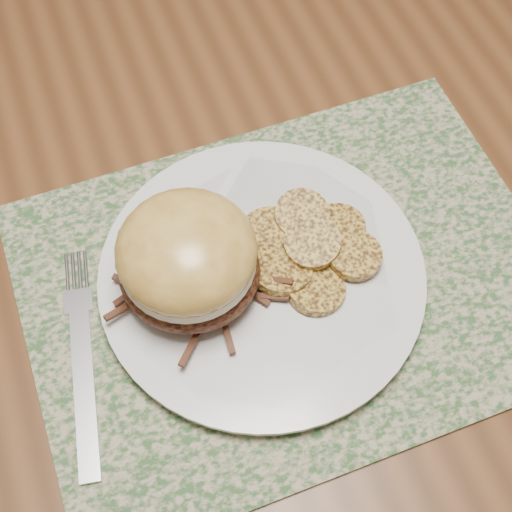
{
  "coord_description": "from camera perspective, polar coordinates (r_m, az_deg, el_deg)",
  "views": [
    {
      "loc": [
        0.09,
        -0.36,
        1.3
      ],
      "look_at": [
        0.19,
        -0.1,
        0.79
      ],
      "focal_mm": 50.0,
      "sensor_mm": 36.0,
      "label": 1
    }
  ],
  "objects": [
    {
      "name": "pork_sandwich",
      "position": [
        0.56,
        -5.48,
        -0.3
      ],
      "size": [
        0.14,
        0.14,
        0.09
      ],
      "rotation": [
        0.0,
        0.0,
        -0.35
      ],
      "color": "black",
      "rests_on": "dinner_plate"
    },
    {
      "name": "fork",
      "position": [
        0.6,
        -13.73,
        -7.84
      ],
      "size": [
        0.05,
        0.2,
        0.0
      ],
      "rotation": [
        0.0,
        0.0,
        -0.18
      ],
      "color": "#B9B9C1",
      "rests_on": "placemat"
    },
    {
      "name": "ground",
      "position": [
        1.35,
        -9.54,
        -15.82
      ],
      "size": [
        3.5,
        3.5,
        0.0
      ],
      "primitive_type": "plane",
      "color": "#55311D",
      "rests_on": "ground"
    },
    {
      "name": "dinner_plate",
      "position": [
        0.61,
        0.47,
        -1.58
      ],
      "size": [
        0.26,
        0.26,
        0.02
      ],
      "primitive_type": "cylinder",
      "color": "silver",
      "rests_on": "placemat"
    },
    {
      "name": "placemat",
      "position": [
        0.61,
        2.78,
        -2.07
      ],
      "size": [
        0.45,
        0.33,
        0.0
      ],
      "primitive_type": "cube",
      "color": "#30532B",
      "rests_on": "dining_table"
    },
    {
      "name": "roasted_potatoes",
      "position": [
        0.6,
        4.19,
        0.69
      ],
      "size": [
        0.12,
        0.13,
        0.03
      ],
      "color": "gold",
      "rests_on": "dinner_plate"
    },
    {
      "name": "dining_table",
      "position": [
        0.73,
        -17.17,
        -3.08
      ],
      "size": [
        1.5,
        0.9,
        0.75
      ],
      "color": "brown",
      "rests_on": "ground"
    }
  ]
}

